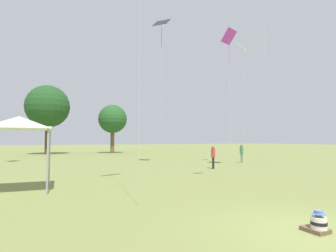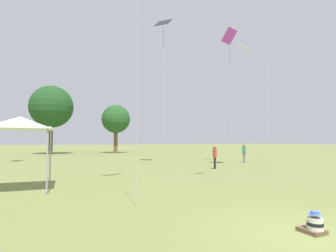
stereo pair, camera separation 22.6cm
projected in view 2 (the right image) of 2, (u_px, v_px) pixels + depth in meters
ground_plane at (312, 235)px, 6.10m from camera, size 300.00×300.00×0.00m
seated_toddler at (314, 225)px, 6.22m from camera, size 0.44×0.55×0.55m
person_standing_1 at (244, 152)px, 26.34m from camera, size 0.36×0.36×1.83m
person_standing_2 at (215, 155)px, 20.52m from camera, size 0.39×0.39×1.80m
canopy_tent at (20, 123)px, 11.59m from camera, size 2.85×2.85×3.27m
kite_1 at (163, 25)px, 24.48m from camera, size 1.82×1.85×13.74m
kite_2 at (245, 50)px, 22.26m from camera, size 1.76×1.63×10.61m
kite_4 at (229, 41)px, 14.28m from camera, size 0.95×0.77×8.25m
distant_tree_0 at (52, 107)px, 43.28m from camera, size 6.94×6.94×11.30m
distant_tree_1 at (116, 119)px, 47.19m from camera, size 5.08×5.08×8.66m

